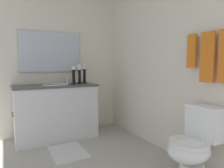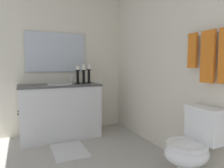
% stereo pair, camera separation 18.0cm
% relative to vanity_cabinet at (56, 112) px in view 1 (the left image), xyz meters
% --- Properties ---
extents(wall_back, '(2.85, 0.04, 2.45)m').
position_rel_vanity_cabinet_xyz_m(wall_back, '(1.10, 1.22, 0.79)').
color(wall_back, silver).
rests_on(wall_back, ground).
extents(wall_left, '(0.04, 2.68, 2.45)m').
position_rel_vanity_cabinet_xyz_m(wall_left, '(-0.33, -0.12, 0.79)').
color(wall_left, silver).
rests_on(wall_left, ground).
extents(vanity_cabinet, '(0.58, 1.26, 0.86)m').
position_rel_vanity_cabinet_xyz_m(vanity_cabinet, '(0.00, 0.00, 0.00)').
color(vanity_cabinet, silver).
rests_on(vanity_cabinet, ground).
extents(sink_basin, '(0.40, 0.40, 0.24)m').
position_rel_vanity_cabinet_xyz_m(sink_basin, '(-0.00, 0.00, 0.39)').
color(sink_basin, white).
rests_on(sink_basin, vanity_cabinet).
extents(mirror, '(0.02, 1.00, 0.66)m').
position_rel_vanity_cabinet_xyz_m(mirror, '(-0.28, 0.00, 0.96)').
color(mirror, silver).
extents(candle_holder_tall, '(0.09, 0.09, 0.33)m').
position_rel_vanity_cabinet_xyz_m(candle_holder_tall, '(-0.07, 0.51, 0.61)').
color(candle_holder_tall, black).
rests_on(candle_holder_tall, vanity_cabinet).
extents(candle_holder_short, '(0.09, 0.09, 0.32)m').
position_rel_vanity_cabinet_xyz_m(candle_holder_short, '(-0.00, 0.40, 0.60)').
color(candle_holder_short, black).
rests_on(candle_holder_short, vanity_cabinet).
extents(candle_holder_mid, '(0.09, 0.09, 0.29)m').
position_rel_vanity_cabinet_xyz_m(candle_holder_mid, '(0.04, 0.29, 0.58)').
color(candle_holder_mid, black).
rests_on(candle_holder_mid, vanity_cabinet).
extents(toilet, '(0.39, 0.54, 0.75)m').
position_rel_vanity_cabinet_xyz_m(toilet, '(1.87, 0.94, -0.07)').
color(toilet, white).
rests_on(toilet, ground).
extents(towel_bar, '(0.60, 0.02, 0.02)m').
position_rel_vanity_cabinet_xyz_m(towel_bar, '(1.83, 1.16, 1.06)').
color(towel_bar, silver).
extents(towel_near_vanity, '(0.11, 0.03, 0.37)m').
position_rel_vanity_cabinet_xyz_m(towel_near_vanity, '(1.63, 1.14, 0.89)').
color(towel_near_vanity, orange).
rests_on(towel_near_vanity, towel_bar).
extents(towel_center, '(0.16, 0.03, 0.52)m').
position_rel_vanity_cabinet_xyz_m(towel_center, '(1.83, 1.14, 0.82)').
color(towel_center, orange).
rests_on(towel_center, towel_bar).
extents(bath_mat, '(0.60, 0.44, 0.02)m').
position_rel_vanity_cabinet_xyz_m(bath_mat, '(0.62, 0.00, -0.42)').
color(bath_mat, silver).
rests_on(bath_mat, ground).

